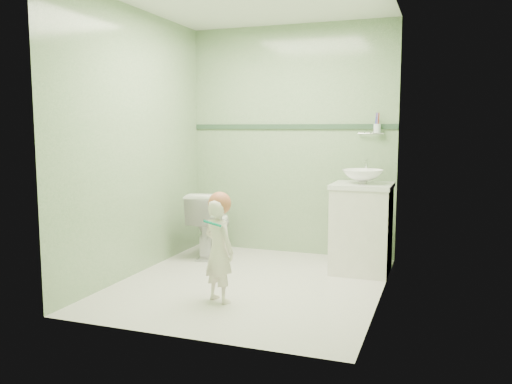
% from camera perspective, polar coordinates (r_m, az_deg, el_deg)
% --- Properties ---
extents(ground, '(2.50, 2.50, 0.00)m').
position_cam_1_polar(ground, '(4.58, -0.64, -9.94)').
color(ground, beige).
rests_on(ground, ground).
extents(room_shell, '(2.50, 2.54, 2.40)m').
position_cam_1_polar(room_shell, '(4.39, -0.66, 5.23)').
color(room_shell, '#81A877').
rests_on(room_shell, ground).
extents(trim_stripe, '(2.20, 0.02, 0.05)m').
position_cam_1_polar(trim_stripe, '(5.56, 3.82, 7.12)').
color(trim_stripe, '#304D38').
rests_on(trim_stripe, room_shell).
extents(vanity, '(0.52, 0.50, 0.80)m').
position_cam_1_polar(vanity, '(4.95, 11.41, -4.04)').
color(vanity, silver).
rests_on(vanity, ground).
extents(counter, '(0.54, 0.52, 0.04)m').
position_cam_1_polar(counter, '(4.89, 11.52, 0.68)').
color(counter, white).
rests_on(counter, vanity).
extents(basin, '(0.37, 0.37, 0.13)m').
position_cam_1_polar(basin, '(4.88, 11.55, 1.66)').
color(basin, white).
rests_on(basin, counter).
extents(faucet, '(0.03, 0.13, 0.18)m').
position_cam_1_polar(faucet, '(5.06, 11.87, 2.74)').
color(faucet, silver).
rests_on(faucet, counter).
extents(cup_holder, '(0.26, 0.07, 0.21)m').
position_cam_1_polar(cup_holder, '(5.33, 12.98, 6.78)').
color(cup_holder, silver).
rests_on(cup_holder, room_shell).
extents(toilet, '(0.49, 0.73, 0.68)m').
position_cam_1_polar(toilet, '(5.50, -4.99, -3.45)').
color(toilet, white).
rests_on(toilet, ground).
extents(toddler, '(0.34, 0.30, 0.80)m').
position_cam_1_polar(toddler, '(4.05, -4.07, -6.39)').
color(toddler, white).
rests_on(toddler, ground).
extents(hair_cap, '(0.18, 0.18, 0.18)m').
position_cam_1_polar(hair_cap, '(4.00, -3.97, -1.24)').
color(hair_cap, '#B76242').
rests_on(hair_cap, toddler).
extents(teal_toothbrush, '(0.12, 0.14, 0.08)m').
position_cam_1_polar(teal_toothbrush, '(3.86, -4.78, -3.36)').
color(teal_toothbrush, '#048869').
rests_on(teal_toothbrush, toddler).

